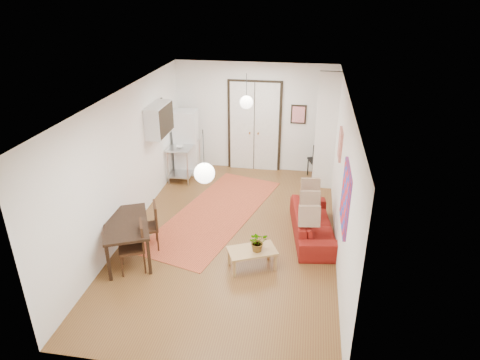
% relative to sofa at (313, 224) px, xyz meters
% --- Properties ---
extents(floor, '(7.00, 7.00, 0.00)m').
position_rel_sofa_xyz_m(floor, '(-1.65, -0.19, -0.29)').
color(floor, brown).
rests_on(floor, ground).
extents(ceiling, '(4.20, 7.00, 0.02)m').
position_rel_sofa_xyz_m(ceiling, '(-1.65, -0.19, 2.61)').
color(ceiling, white).
rests_on(ceiling, wall_back).
extents(wall_back, '(4.20, 0.02, 2.90)m').
position_rel_sofa_xyz_m(wall_back, '(-1.65, 3.31, 1.16)').
color(wall_back, white).
rests_on(wall_back, floor).
extents(wall_front, '(4.20, 0.02, 2.90)m').
position_rel_sofa_xyz_m(wall_front, '(-1.65, -3.69, 1.16)').
color(wall_front, white).
rests_on(wall_front, floor).
extents(wall_left, '(0.02, 7.00, 2.90)m').
position_rel_sofa_xyz_m(wall_left, '(-3.75, -0.19, 1.16)').
color(wall_left, white).
rests_on(wall_left, floor).
extents(wall_right, '(0.02, 7.00, 2.90)m').
position_rel_sofa_xyz_m(wall_right, '(0.45, -0.19, 1.16)').
color(wall_right, white).
rests_on(wall_right, floor).
extents(double_doors, '(1.44, 0.06, 2.50)m').
position_rel_sofa_xyz_m(double_doors, '(-1.65, 3.26, 0.91)').
color(double_doors, white).
rests_on(double_doors, wall_back).
extents(stub_partition, '(0.50, 0.10, 2.90)m').
position_rel_sofa_xyz_m(stub_partition, '(0.20, 2.36, 1.16)').
color(stub_partition, white).
rests_on(stub_partition, floor).
extents(wall_cabinet, '(0.35, 1.00, 0.70)m').
position_rel_sofa_xyz_m(wall_cabinet, '(-3.57, 1.31, 1.61)').
color(wall_cabinet, silver).
rests_on(wall_cabinet, wall_left).
extents(painting_popart, '(0.05, 1.00, 1.00)m').
position_rel_sofa_xyz_m(painting_popart, '(0.42, -1.44, 1.36)').
color(painting_popart, red).
rests_on(painting_popart, wall_right).
extents(painting_abstract, '(0.05, 0.50, 0.60)m').
position_rel_sofa_xyz_m(painting_abstract, '(0.42, 0.61, 1.51)').
color(painting_abstract, beige).
rests_on(painting_abstract, wall_right).
extents(poster_back, '(0.40, 0.03, 0.50)m').
position_rel_sofa_xyz_m(poster_back, '(-0.50, 3.28, 1.31)').
color(poster_back, red).
rests_on(poster_back, wall_back).
extents(print_left, '(0.03, 0.44, 0.54)m').
position_rel_sofa_xyz_m(print_left, '(-3.72, 1.81, 1.66)').
color(print_left, olive).
rests_on(print_left, wall_left).
extents(pendant_back, '(0.30, 0.30, 0.80)m').
position_rel_sofa_xyz_m(pendant_back, '(-1.65, 1.81, 1.96)').
color(pendant_back, white).
rests_on(pendant_back, ceiling).
extents(pendant_front, '(0.30, 0.30, 0.80)m').
position_rel_sofa_xyz_m(pendant_front, '(-1.65, -2.19, 1.96)').
color(pendant_front, white).
rests_on(pendant_front, ceiling).
extents(kilim_rug, '(2.60, 4.40, 0.01)m').
position_rel_sofa_xyz_m(kilim_rug, '(-2.15, 0.59, -0.28)').
color(kilim_rug, '#C95732').
rests_on(kilim_rug, floor).
extents(sofa, '(1.04, 2.06, 0.57)m').
position_rel_sofa_xyz_m(sofa, '(0.00, 0.00, 0.00)').
color(sofa, maroon).
rests_on(sofa, floor).
extents(coffee_table, '(0.97, 0.78, 0.38)m').
position_rel_sofa_xyz_m(coffee_table, '(-1.07, -1.26, 0.04)').
color(coffee_table, '#AB8151').
rests_on(coffee_table, floor).
extents(potted_plant, '(0.40, 0.42, 0.37)m').
position_rel_sofa_xyz_m(potted_plant, '(-0.97, -1.26, 0.28)').
color(potted_plant, '#34662E').
rests_on(potted_plant, coffee_table).
extents(kitchen_counter, '(0.63, 1.21, 0.92)m').
position_rel_sofa_xyz_m(kitchen_counter, '(-3.40, 2.47, 0.31)').
color(kitchen_counter, silver).
rests_on(kitchen_counter, floor).
extents(bowl, '(0.22, 0.22, 0.05)m').
position_rel_sofa_xyz_m(bowl, '(-3.40, 2.17, 0.66)').
color(bowl, silver).
rests_on(bowl, kitchen_counter).
extents(soap_bottle, '(0.09, 0.09, 0.19)m').
position_rel_sofa_xyz_m(soap_bottle, '(-3.40, 2.72, 0.72)').
color(soap_bottle, teal).
rests_on(soap_bottle, kitchen_counter).
extents(fridge, '(0.66, 0.66, 1.71)m').
position_rel_sofa_xyz_m(fridge, '(-3.40, 2.75, 0.57)').
color(fridge, silver).
rests_on(fridge, floor).
extents(dining_table, '(1.27, 1.56, 0.75)m').
position_rel_sofa_xyz_m(dining_table, '(-3.40, -1.30, 0.38)').
color(dining_table, black).
rests_on(dining_table, floor).
extents(dining_chair_near, '(0.59, 0.69, 0.93)m').
position_rel_sofa_xyz_m(dining_chair_near, '(-3.18, -0.86, 0.25)').
color(dining_chair_near, '#372011').
rests_on(dining_chair_near, floor).
extents(dining_chair_far, '(0.59, 0.69, 0.93)m').
position_rel_sofa_xyz_m(dining_chair_far, '(-3.18, -1.56, 0.25)').
color(dining_chair_far, '#372011').
rests_on(dining_chair_far, floor).
extents(black_side_chair, '(0.58, 0.59, 1.01)m').
position_rel_sofa_xyz_m(black_side_chair, '(0.09, 3.01, 0.31)').
color(black_side_chair, black).
rests_on(black_side_chair, floor).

